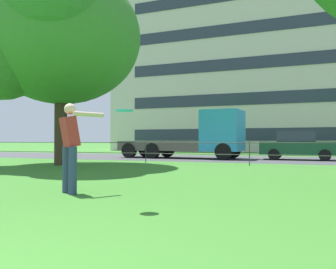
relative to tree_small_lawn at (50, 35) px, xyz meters
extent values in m
cube|color=#424247|center=(7.82, 8.46, -5.51)|extent=(80.00, 7.98, 0.01)
cylinder|color=#333833|center=(-1.72, 2.97, -5.01)|extent=(0.04, 0.04, 1.00)
cylinder|color=#333833|center=(3.05, 2.97, -5.01)|extent=(0.04, 0.04, 1.00)
cylinder|color=#333833|center=(7.82, 2.97, -5.01)|extent=(0.04, 0.04, 1.00)
cylinder|color=#333833|center=(7.82, 2.97, -5.06)|extent=(28.60, 0.03, 0.03)
cylinder|color=#333833|center=(7.82, 2.97, -4.56)|extent=(28.60, 0.03, 0.03)
cylinder|color=#423023|center=(0.29, 0.33, -3.70)|extent=(0.53, 0.53, 3.63)
ellipsoid|color=#3D7F33|center=(0.29, 0.33, -0.02)|extent=(6.78, 6.78, 5.76)
sphere|color=#3D7933|center=(-1.35, -1.37, -0.79)|extent=(4.13, 4.13, 4.13)
sphere|color=#3D8135|center=(2.03, -0.12, 0.94)|extent=(2.74, 2.74, 2.74)
sphere|color=#418734|center=(-1.25, 1.17, 0.07)|extent=(4.13, 4.13, 4.13)
cylinder|color=navy|center=(5.64, -6.17, -5.05)|extent=(0.16, 0.16, 0.92)
cylinder|color=navy|center=(5.91, -6.34, -5.05)|extent=(0.16, 0.16, 0.92)
cube|color=#B22D2D|center=(5.77, -6.25, -4.30)|extent=(0.47, 0.46, 0.62)
sphere|color=beige|center=(5.77, -6.25, -3.85)|extent=(0.22, 0.22, 0.22)
cylinder|color=beige|center=(6.11, -6.09, -3.96)|extent=(0.40, 0.58, 0.10)
cylinder|color=beige|center=(5.58, -6.14, -4.31)|extent=(0.09, 0.09, 0.62)
cylinder|color=#2DB2C6|center=(7.51, -7.19, -4.01)|extent=(0.35, 0.35, 0.03)
cube|color=#2D99D1|center=(5.59, 7.77, -3.91)|extent=(2.18, 2.38, 2.30)
cube|color=#283342|center=(6.48, 7.74, -3.57)|extent=(0.19, 1.84, 0.87)
cube|color=#56514C|center=(1.94, 7.91, -4.78)|extent=(5.28, 2.49, 0.56)
cylinder|color=black|center=(5.94, 8.82, -5.06)|extent=(0.91, 0.33, 0.90)
cylinder|color=black|center=(5.86, 6.70, -5.06)|extent=(0.91, 0.33, 0.90)
cylinder|color=black|center=(1.72, 8.97, -5.06)|extent=(0.91, 0.33, 0.90)
cylinder|color=black|center=(1.64, 6.86, -5.06)|extent=(0.91, 0.33, 0.90)
cylinder|color=black|center=(0.16, 9.03, -5.06)|extent=(0.91, 0.33, 0.90)
cylinder|color=black|center=(0.08, 6.92, -5.06)|extent=(0.91, 0.33, 0.90)
cube|color=#194C2D|center=(9.62, 8.40, -4.87)|extent=(4.01, 1.71, 0.68)
cube|color=#2D3847|center=(9.47, 8.40, -4.25)|extent=(1.91, 1.53, 0.56)
cylinder|color=black|center=(10.86, 9.21, -5.21)|extent=(0.60, 0.20, 0.60)
cylinder|color=black|center=(10.86, 7.59, -5.21)|extent=(0.60, 0.20, 0.60)
cylinder|color=black|center=(8.38, 9.21, -5.21)|extent=(0.60, 0.20, 0.60)
cylinder|color=black|center=(8.38, 7.60, -5.21)|extent=(0.60, 0.20, 0.60)
cube|color=beige|center=(8.79, 26.16, 4.09)|extent=(35.93, 12.07, 19.22)
cube|color=#283342|center=(8.79, 20.10, -3.91)|extent=(30.18, 0.06, 1.10)
cube|color=#283342|center=(8.79, 20.10, -0.71)|extent=(30.18, 0.06, 1.10)
cube|color=#283342|center=(8.79, 20.10, 2.49)|extent=(30.18, 0.06, 1.10)
cube|color=#283342|center=(8.79, 20.10, 5.69)|extent=(30.18, 0.06, 1.10)
camera|label=1|loc=(10.17, -12.02, -4.48)|focal=38.04mm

